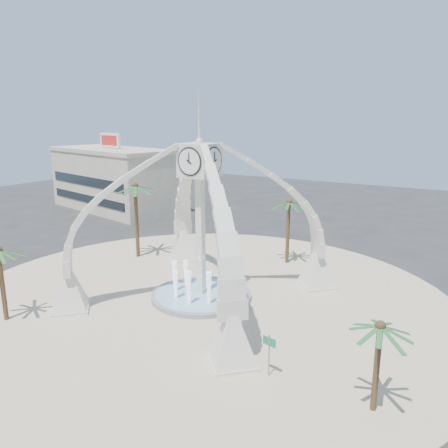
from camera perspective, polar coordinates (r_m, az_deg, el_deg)
The scene contains 9 objects.
ground at distance 35.71m, azimuth -2.97°, elevation -9.63°, with size 140.00×140.00×0.00m, color #282828.
plaza at distance 35.69m, azimuth -2.97°, elevation -9.58°, with size 40.00×40.00×0.06m, color beige.
clock_tower at distance 33.67m, azimuth -3.11°, elevation 0.57°, with size 17.94×17.94×16.30m.
fountain at distance 35.59m, azimuth -2.98°, elevation -9.20°, with size 8.00×8.00×3.62m.
building_nw at distance 71.09m, azimuth -14.36°, elevation 5.73°, with size 23.75×13.73×11.90m.
palm_east at distance 22.40m, azimuth 19.74°, elevation -12.56°, with size 3.31×3.31×5.18m.
palm_west at distance 44.93m, azimuth -11.55°, elevation 4.76°, with size 4.65×4.65×8.31m.
palm_north at distance 42.77m, azimuth 8.47°, elevation 2.75°, with size 4.00×4.00×6.96m.
street_sign at distance 25.12m, azimuth 5.93°, elevation -15.66°, with size 0.93×0.22×2.56m.
Camera 1 is at (18.73, -26.94, 14.09)m, focal length 35.00 mm.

